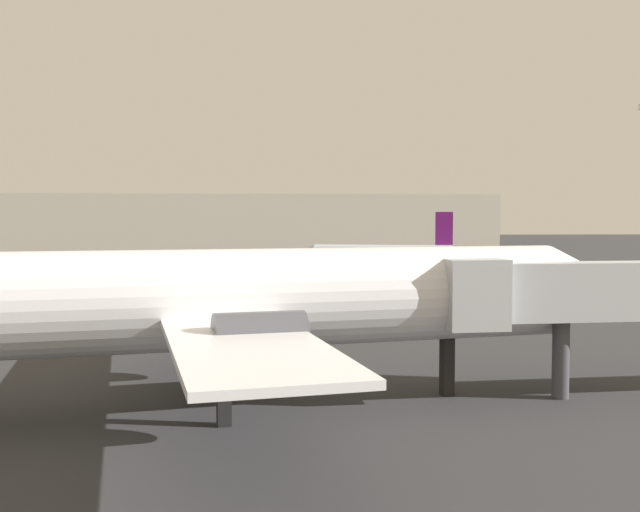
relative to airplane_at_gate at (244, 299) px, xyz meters
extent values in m
cylinder|color=white|center=(0.23, 0.04, 0.03)|extent=(26.46, 8.60, 3.87)
cone|color=white|center=(15.20, 2.83, 0.03)|extent=(4.89, 4.58, 3.87)
cube|color=white|center=(-1.06, -0.20, -0.55)|extent=(8.94, 25.76, 0.24)
cylinder|color=#4C4C54|center=(-1.17, 4.69, -0.75)|extent=(3.24, 2.29, 1.78)
cylinder|color=#4C4C54|center=(0.60, -4.79, -0.75)|extent=(3.24, 2.29, 1.78)
cube|color=black|center=(8.47, 1.58, -3.12)|extent=(0.58, 0.58, 2.42)
cube|color=black|center=(-1.42, 1.74, -3.12)|extent=(0.58, 0.58, 2.42)
cube|color=black|center=(-0.70, -2.14, -3.12)|extent=(0.58, 0.58, 2.42)
cylinder|color=#B2BCCC|center=(17.50, 71.31, -1.76)|extent=(18.90, 6.14, 2.30)
cone|color=#B2BCCC|center=(7.06, 73.52, -1.76)|extent=(2.94, 2.77, 2.30)
cone|color=#B2BCCC|center=(27.95, 69.11, -1.76)|extent=(2.94, 2.77, 2.30)
cube|color=#B2BCCC|center=(18.43, 71.12, -2.10)|extent=(7.47, 19.25, 0.18)
cube|color=#B2BCCC|center=(26.35, 69.44, -1.53)|extent=(3.06, 6.53, 0.12)
cube|color=purple|center=(25.99, 69.52, 1.67)|extent=(2.39, 0.72, 4.57)
cylinder|color=#4C4C54|center=(17.13, 67.72, -2.22)|extent=(2.48, 1.78, 1.35)
cylinder|color=#4C4C54|center=(18.62, 74.75, -2.22)|extent=(2.48, 1.78, 1.35)
cube|color=black|center=(11.61, 72.56, -3.62)|extent=(0.44, 0.44, 1.42)
cube|color=black|center=(18.12, 69.65, -3.62)|extent=(0.44, 0.44, 1.42)
cube|color=black|center=(18.74, 72.58, -3.62)|extent=(0.44, 0.44, 1.42)
cube|color=#B2B7BC|center=(9.12, 0.48, 0.12)|extent=(2.53, 2.91, 2.80)
cylinder|color=#3F3F44|center=(13.03, 0.67, -2.70)|extent=(0.70, 0.70, 3.25)
cube|color=beige|center=(-1.02, 116.38, 1.65)|extent=(95.59, 18.38, 11.95)
camera|label=1|loc=(0.63, -27.86, 3.17)|focal=40.34mm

